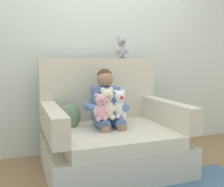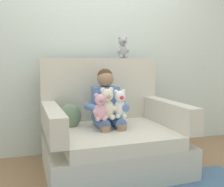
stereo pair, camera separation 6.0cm
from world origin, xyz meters
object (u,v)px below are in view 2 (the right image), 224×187
Objects in this scene: plush_cream at (107,104)px; armchair at (111,136)px; plush_white at (120,105)px; plush_pink at (100,108)px; plush_grey_on_backrest at (123,48)px; seated_child at (107,106)px; throw_pillow at (69,117)px.

armchair is at bearing 42.87° from plush_cream.
plush_white is 1.08× the size of plush_pink.
plush_pink is (-0.16, -0.14, 0.32)m from armchair.
plush_grey_on_backrest is (0.26, 0.38, 0.90)m from armchair.
seated_child is at bearing 132.00° from armchair.
throw_pillow is (-0.32, 0.25, -0.15)m from plush_cream.
plush_pink is 0.08m from plush_cream.
seated_child is 2.72× the size of plush_cream.
plush_grey_on_backrest is at bearing 42.27° from plush_cream.
armchair is at bearing 143.90° from plush_white.
armchair reaches higher than throw_pillow.
plush_white is 1.09× the size of plush_grey_on_backrest.
plush_grey_on_backrest reaches higher than plush_cream.
armchair is 4.78× the size of plush_white.
plush_grey_on_backrest is at bearing 57.22° from seated_child.
plush_grey_on_backrest is at bearing 50.38° from plush_pink.
armchair is 5.15× the size of plush_pink.
plush_pink is at bearing -49.21° from throw_pillow.
armchair is 0.35m from plush_white.
armchair is 4.33× the size of plush_cream.
throw_pillow is (-0.37, 0.10, -0.11)m from seated_child.
armchair reaches higher than plush_pink.
plush_grey_on_backrest reaches higher than plush_white.
plush_pink is (-0.13, -0.18, 0.02)m from seated_child.
plush_cream is at bearing -100.99° from seated_child.
armchair is 0.37m from plush_cream.
plush_cream reaches higher than plush_pink.
seated_child reaches higher than plush_cream.
plush_cream is (0.08, 0.03, 0.02)m from plush_pink.
plush_white is 1.06× the size of throw_pillow.
armchair reaches higher than plush_white.
plush_white is at bearing -106.43° from plush_grey_on_backrest.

